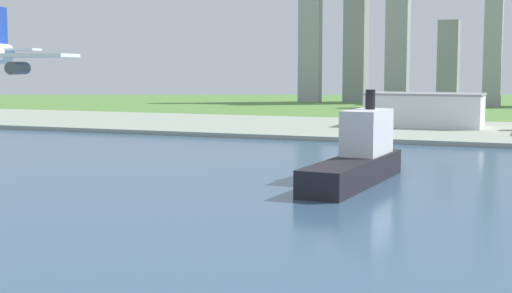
# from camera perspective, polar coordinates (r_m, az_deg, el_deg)

# --- Properties ---
(ground_plane) EXTENTS (2400.00, 2400.00, 0.00)m
(ground_plane) POSITION_cam_1_polar(r_m,az_deg,el_deg) (260.42, 4.58, -2.37)
(ground_plane) COLOR #54833B
(water_bay) EXTENTS (840.00, 360.00, 0.15)m
(water_bay) POSITION_cam_1_polar(r_m,az_deg,el_deg) (204.58, -0.37, -4.67)
(water_bay) COLOR #385675
(water_bay) RESTS_ON ground
(industrial_pier) EXTENTS (840.00, 140.00, 2.50)m
(industrial_pier) POSITION_cam_1_polar(r_m,az_deg,el_deg) (444.34, 11.78, 1.21)
(industrial_pier) COLOR #96A191
(industrial_pier) RESTS_ON ground
(cargo_ship) EXTENTS (18.41, 68.11, 30.22)m
(cargo_ship) POSITION_cam_1_polar(r_m,az_deg,el_deg) (249.18, 7.76, -0.79)
(cargo_ship) COLOR black
(cargo_ship) RESTS_ON water_bay
(warehouse_main) EXTENTS (68.16, 33.57, 19.90)m
(warehouse_main) POSITION_cam_1_polar(r_m,az_deg,el_deg) (457.84, 12.66, 2.74)
(warehouse_main) COLOR white
(warehouse_main) RESTS_ON industrial_pier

